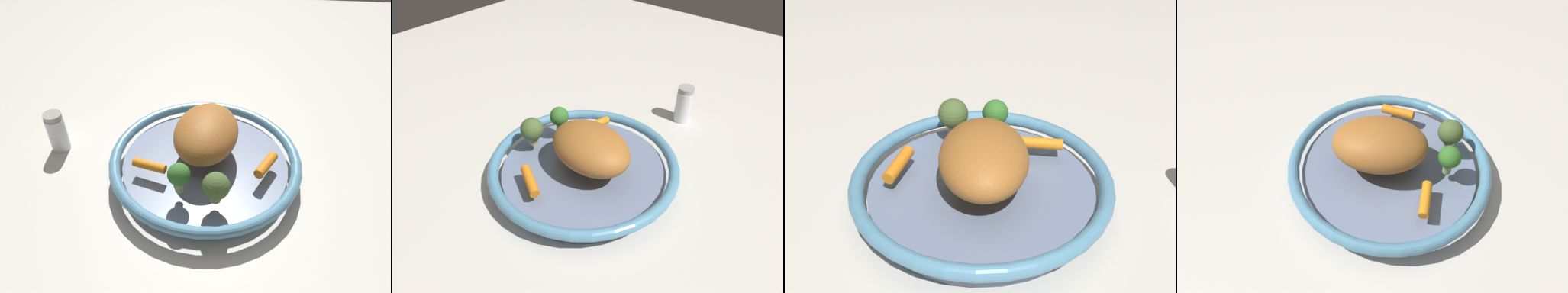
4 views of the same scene
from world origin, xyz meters
The scene contains 8 objects.
ground_plane centered at (0.00, 0.00, 0.00)m, with size 1.94×1.94×0.00m, color beige.
serving_bowl centered at (0.00, 0.00, 0.03)m, with size 0.35×0.35×0.05m.
roast_chicken_piece centered at (0.02, 0.00, 0.08)m, with size 0.16×0.11×0.07m, color #A56329.
baby_carrot_left centered at (-0.03, -0.11, 0.06)m, with size 0.02×0.02×0.06m, color orange.
baby_carrot_right centered at (-0.05, 0.09, 0.06)m, with size 0.02×0.02×0.06m, color orange.
broccoli_floret_mid centered at (-0.09, 0.04, 0.08)m, with size 0.04×0.04×0.06m.
broccoli_floret_edge centered at (-0.11, -0.02, 0.08)m, with size 0.04×0.04×0.05m.
salt_shaker centered at (0.04, 0.30, 0.04)m, with size 0.04×0.04×0.09m.
Camera 2 is at (0.34, -0.39, 0.49)m, focal length 34.09 mm.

